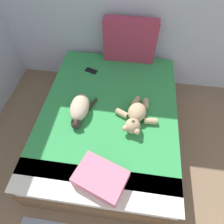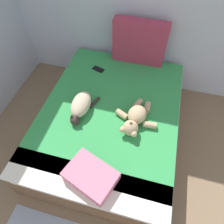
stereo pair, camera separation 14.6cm
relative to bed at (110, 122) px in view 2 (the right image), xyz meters
name	(u,v)px [view 2 (the right image)]	position (x,y,z in m)	size (l,w,h in m)	color
bed	(110,122)	(0.00, 0.00, 0.00)	(1.48, 1.91, 0.50)	brown
patterned_cushion	(139,42)	(0.13, 0.86, 0.52)	(0.63, 0.14, 0.53)	#A5334C
cat	(81,106)	(-0.29, -0.09, 0.32)	(0.25, 0.43, 0.15)	#C6B293
teddy_bear	(135,119)	(0.28, -0.11, 0.32)	(0.43, 0.50, 0.16)	tan
cell_phone	(98,69)	(-0.31, 0.56, 0.26)	(0.16, 0.12, 0.01)	black
throw_pillow	(91,176)	(0.04, -0.75, 0.31)	(0.40, 0.28, 0.11)	#D1728C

